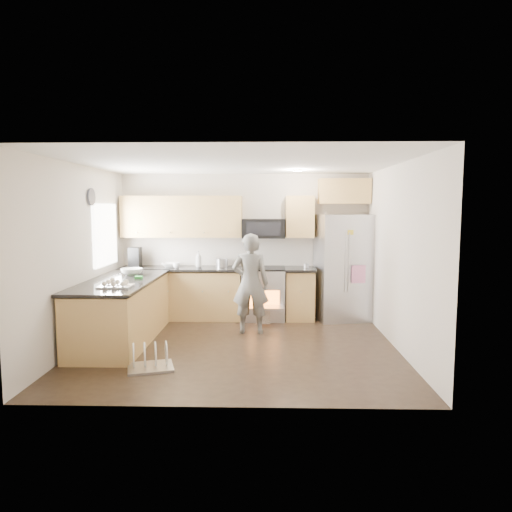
{
  "coord_description": "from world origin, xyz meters",
  "views": [
    {
      "loc": [
        0.42,
        -6.36,
        1.98
      ],
      "look_at": [
        0.25,
        0.5,
        1.26
      ],
      "focal_mm": 32.0,
      "sensor_mm": 36.0,
      "label": 1
    }
  ],
  "objects_px": {
    "stove_range": "(263,281)",
    "refrigerator": "(343,267)",
    "dish_rack": "(150,362)",
    "person": "(250,284)"
  },
  "relations": [
    {
      "from": "person",
      "to": "refrigerator",
      "type": "bearing_deg",
      "value": -147.54
    },
    {
      "from": "stove_range",
      "to": "refrigerator",
      "type": "height_order",
      "value": "refrigerator"
    },
    {
      "from": "person",
      "to": "stove_range",
      "type": "bearing_deg",
      "value": -99.77
    },
    {
      "from": "stove_range",
      "to": "person",
      "type": "bearing_deg",
      "value": -101.69
    },
    {
      "from": "dish_rack",
      "to": "refrigerator",
      "type": "bearing_deg",
      "value": 43.2
    },
    {
      "from": "refrigerator",
      "to": "person",
      "type": "xyz_separation_m",
      "value": [
        -1.62,
        -0.95,
        -0.14
      ]
    },
    {
      "from": "stove_range",
      "to": "refrigerator",
      "type": "distance_m",
      "value": 1.44
    },
    {
      "from": "refrigerator",
      "to": "dish_rack",
      "type": "bearing_deg",
      "value": -146.8
    },
    {
      "from": "stove_range",
      "to": "dish_rack",
      "type": "distance_m",
      "value": 3.02
    },
    {
      "from": "stove_range",
      "to": "dish_rack",
      "type": "height_order",
      "value": "stove_range"
    }
  ]
}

